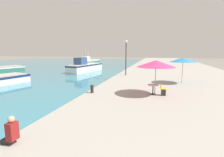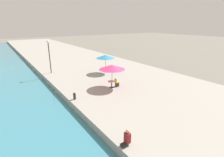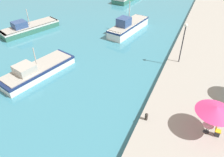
{
  "view_description": "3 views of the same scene",
  "coord_description": "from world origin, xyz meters",
  "views": [
    {
      "loc": [
        5.32,
        2.37,
        3.87
      ],
      "look_at": [
        1.5,
        16.96,
        1.45
      ],
      "focal_mm": 28.0,
      "sensor_mm": 36.0,
      "label": 1
    },
    {
      "loc": [
        -4.99,
        0.38,
        7.46
      ],
      "look_at": [
        5.2,
        15.37,
        1.65
      ],
      "focal_mm": 28.0,
      "sensor_mm": 36.0,
      "label": 2
    },
    {
      "loc": [
        3.11,
        2.15,
        13.58
      ],
      "look_at": [
        -4.0,
        18.0,
        1.25
      ],
      "focal_mm": 35.0,
      "sensor_mm": 36.0,
      "label": 3
    }
  ],
  "objects": [
    {
      "name": "fishing_boat_mid",
      "position": [
        -21.28,
        25.77,
        0.73
      ],
      "size": [
        5.45,
        9.08,
        3.45
      ],
      "rotation": [
        0.0,
        0.0,
        -0.36
      ],
      "color": "#33705B",
      "rests_on": "water_basin"
    },
    {
      "name": "water_basin",
      "position": [
        -28.0,
        37.0,
        0.02
      ],
      "size": [
        56.0,
        90.0,
        0.04
      ],
      "color": "teal",
      "rests_on": "ground_plane"
    },
    {
      "name": "fishing_boat_far",
      "position": [
        -7.52,
        31.86,
        0.95
      ],
      "size": [
        3.8,
        8.78,
        4.6
      ],
      "rotation": [
        0.0,
        0.0,
        -0.18
      ],
      "color": "white",
      "rests_on": "water_basin"
    },
    {
      "name": "mooring_bollard",
      "position": [
        0.51,
        14.67,
        1.0
      ],
      "size": [
        0.26,
        0.26,
        0.65
      ],
      "color": "#2D2823",
      "rests_on": "quay_promenade"
    },
    {
      "name": "lamppost",
      "position": [
        1.28,
        24.98,
        3.74
      ],
      "size": [
        0.36,
        0.36,
        4.56
      ],
      "color": "#232328",
      "rests_on": "quay_promenade"
    },
    {
      "name": "fishing_boat_near",
      "position": [
        -12.41,
        16.86,
        0.69
      ],
      "size": [
        4.67,
        8.8,
        3.24
      ],
      "rotation": [
        0.0,
        0.0,
        -0.24
      ],
      "color": "white",
      "rests_on": "water_basin"
    },
    {
      "name": "cafe_table",
      "position": [
        5.06,
        15.3,
        1.18
      ],
      "size": [
        0.8,
        0.8,
        0.74
      ],
      "color": "#333338",
      "rests_on": "quay_promenade"
    },
    {
      "name": "cafe_chair_left",
      "position": [
        5.78,
        15.26,
        0.97
      ],
      "size": [
        0.45,
        0.42,
        0.91
      ],
      "rotation": [
        0.0,
        0.0,
        4.66
      ],
      "color": "#2D2D33",
      "rests_on": "quay_promenade"
    },
    {
      "name": "cafe_umbrella_pink",
      "position": [
        5.2,
        15.37,
        2.93
      ],
      "size": [
        2.8,
        2.8,
        2.53
      ],
      "color": "#B7B7B7",
      "rests_on": "quay_promenade"
    }
  ]
}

